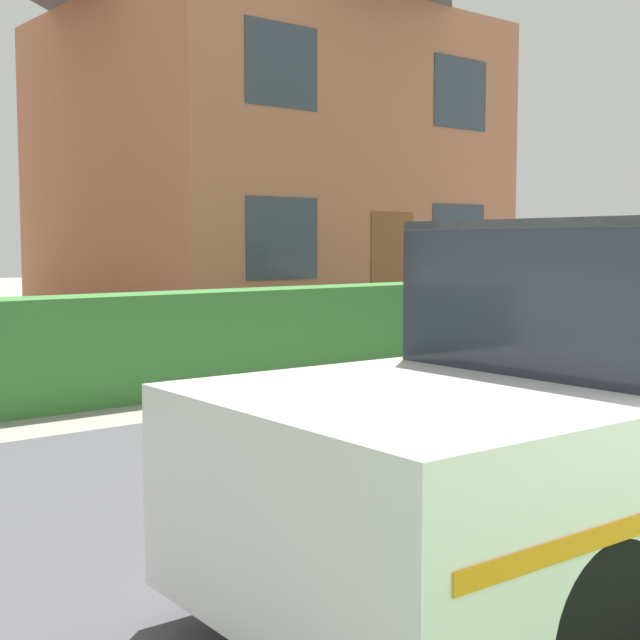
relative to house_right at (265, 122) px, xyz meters
name	(u,v)px	position (x,y,z in m)	size (l,w,h in m)	color
road_strip	(327,501)	(-7.19, -10.56, -3.96)	(28.00, 5.57, 0.01)	#4C4C51
garden_hedge	(109,349)	(-6.67, -6.59, -3.44)	(13.50, 0.65, 1.06)	#3D7F38
house_right	(265,122)	(0.00, 0.00, 0.00)	(7.87, 6.94, 7.79)	#A86B4C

